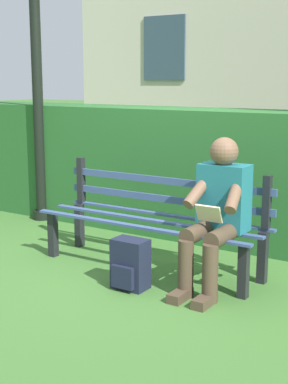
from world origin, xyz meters
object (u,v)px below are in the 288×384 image
at_px(park_bench, 155,218).
at_px(person_seated, 217,210).
at_px(lamp_post, 36,46).
at_px(backpack, 130,264).

xyz_separation_m(park_bench, person_seated, (-0.66, 0.18, 0.19)).
bearing_deg(park_bench, lamp_post, -19.90).
bearing_deg(park_bench, backpack, 101.89).
distance_m(person_seated, backpack, 0.79).
distance_m(backpack, lamp_post, 3.03).
relative_size(park_bench, person_seated, 1.74).
distance_m(park_bench, person_seated, 0.71).
xyz_separation_m(person_seated, lamp_post, (2.66, -0.90, 1.34)).
bearing_deg(person_seated, lamp_post, -18.72).
bearing_deg(backpack, park_bench, -78.11).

